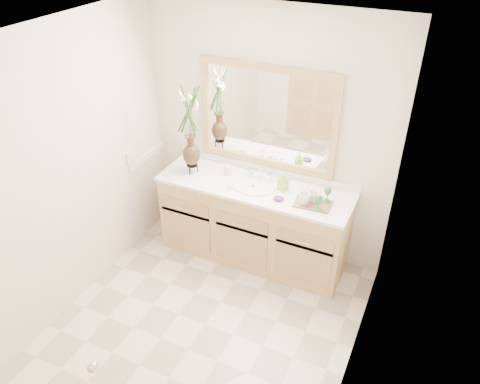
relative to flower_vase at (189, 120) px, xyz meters
The scene contains 22 objects.
floor 1.81m from the flower_vase, 56.88° to the right, with size 2.60×2.60×0.00m, color silver.
ceiling 1.56m from the flower_vase, 56.88° to the right, with size 2.40×2.60×0.02m, color white.
wall_back 0.74m from the flower_vase, 26.01° to the left, with size 2.40×0.02×2.40m, color silver.
wall_front 2.38m from the flower_vase, 74.28° to the right, with size 2.40×0.02×2.40m, color silver.
wall_left 1.15m from the flower_vase, 119.44° to the right, with size 0.02×2.60×2.40m, color silver.
wall_right 2.10m from the flower_vase, 28.14° to the right, with size 0.02×2.60×2.40m, color silver.
vanity 1.17m from the flower_vase, ahead, with size 1.80×0.55×0.80m.
counter 0.85m from the flower_vase, ahead, with size 1.84×0.57×0.03m, color white.
sink 0.88m from the flower_vase, ahead, with size 0.38×0.34×0.23m.
mirror 0.71m from the flower_vase, 24.41° to the left, with size 1.32×0.04×0.97m.
switch_plate 0.71m from the flower_vase, 157.83° to the right, with size 0.02×0.12×0.12m, color white.
door 2.33m from the flower_vase, 81.40° to the right, with size 0.80×0.03×2.00m, color tan.
flower_vase is the anchor object (origin of this frame).
tumbler 0.61m from the flower_vase, 18.74° to the left, with size 0.07×0.07×0.09m, color silver.
soap_dish 0.71m from the flower_vase, 13.00° to the right, with size 0.09×0.09×0.03m.
soap_bottle 1.02m from the flower_vase, ahead, with size 0.07×0.07×0.15m, color #86D131.
purple_dish 1.08m from the flower_vase, ahead, with size 0.10×0.08×0.03m, color #4A236B.
tray 1.34m from the flower_vase, ahead, with size 0.31×0.21×0.02m, color brown.
mug_left 1.26m from the flower_vase, ahead, with size 0.10×0.10×0.10m, color silver.
mug_right 1.32m from the flower_vase, ahead, with size 0.10×0.09×0.10m, color silver.
goblet_front 1.37m from the flower_vase, ahead, with size 0.06×0.06×0.14m.
goblet_back 1.40m from the flower_vase, ahead, with size 0.06×0.06×0.14m.
Camera 1 is at (1.44, -2.37, 3.11)m, focal length 35.00 mm.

